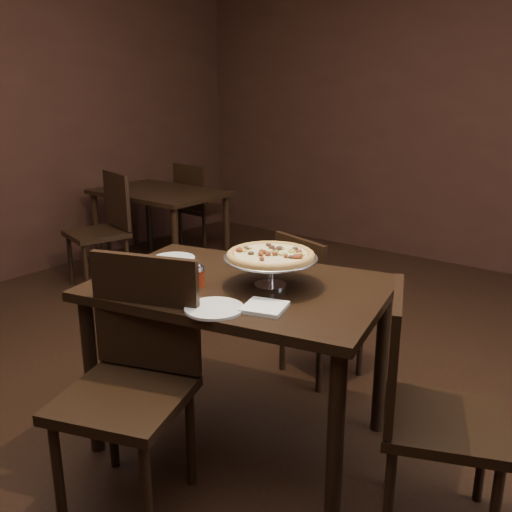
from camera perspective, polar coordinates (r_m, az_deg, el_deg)
The scene contains 16 objects.
room at distance 2.34m, azimuth -3.15°, elevation 11.16°, with size 6.04×7.04×2.84m.
dining_table at distance 2.55m, azimuth -1.58°, elevation -4.94°, with size 1.41×1.09×0.79m.
background_table at distance 5.24m, azimuth -9.64°, elevation 5.45°, with size 1.15×0.77×0.72m.
pizza_stand at distance 2.44m, azimuth 1.47°, elevation 0.04°, with size 0.41×0.41×0.17m.
parmesan_shaker at distance 2.45m, azimuth -9.26°, elevation -2.23°, with size 0.06×0.06×0.11m.
pepper_flake_shaker at distance 2.48m, azimuth -5.80°, elevation -1.97°, with size 0.06×0.06×0.10m.
packet_caddy at distance 2.49m, azimuth -9.27°, elevation -2.40°, with size 0.10×0.10×0.08m.
napkin_stack at distance 2.23m, azimuth 0.88°, elevation -5.15°, with size 0.16×0.16×0.02m, color white.
plate_left at distance 2.88m, azimuth -8.25°, elevation -0.26°, with size 0.21×0.21×0.01m, color white.
plate_near at distance 2.23m, azimuth -4.20°, elevation -5.26°, with size 0.23×0.23×0.01m, color white.
serving_spatula at distance 2.40m, azimuth 1.77°, elevation -0.40°, with size 0.14×0.14×0.02m.
chair_far at distance 3.23m, azimuth 5.79°, elevation -4.53°, with size 0.49×0.49×0.85m.
chair_near at distance 2.33m, azimuth -12.23°, elevation -11.45°, with size 0.59×0.59×0.99m.
chair_side at distance 2.24m, azimuth 16.51°, elevation -14.00°, with size 0.57×0.57×0.93m.
bg_chair_far at distance 5.74m, azimuth -5.76°, elevation 5.18°, with size 0.43×0.43×0.89m.
bg_chair_near at distance 4.90m, azimuth -14.92°, elevation 3.00°, with size 0.54×0.54×0.94m.
Camera 1 is at (1.58, -1.75, 1.63)m, focal length 40.00 mm.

